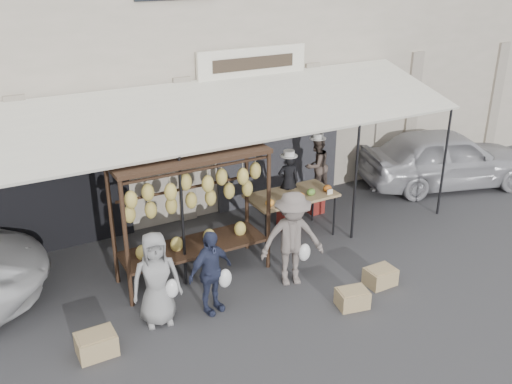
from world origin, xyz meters
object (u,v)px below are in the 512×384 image
vendor_right (317,166)px  customer_right (292,239)px  banana_rack (192,193)px  crate_near_a (352,298)px  produce_table (293,197)px  customer_mid (210,272)px  sedan (447,158)px  crate_near_b (380,277)px  crate_far (96,344)px  customer_left (156,279)px  vendor_left (288,182)px

vendor_right → customer_right: vendor_right is taller
banana_rack → crate_near_a: bearing=-48.2°
produce_table → customer_mid: customer_mid is taller
crate_near_a → sedan: 5.89m
banana_rack → sedan: banana_rack is taller
customer_mid → crate_near_b: 2.96m
banana_rack → crate_far: banana_rack is taller
customer_left → crate_far: bearing=-154.3°
customer_mid → customer_right: size_ratio=0.83×
customer_left → customer_right: bearing=8.3°
vendor_left → customer_right: 2.04m
customer_right → crate_far: 3.46m
produce_table → customer_left: (-3.24, -1.38, -0.12)m
banana_rack → customer_mid: (-0.19, -1.08, -0.87)m
vendor_left → crate_far: 4.92m
customer_left → sedan: customer_left is taller
produce_table → customer_right: 1.67m
customer_left → customer_mid: size_ratio=1.08×
banana_rack → vendor_right: 3.51m
vendor_left → crate_near_b: bearing=114.9°
customer_left → vendor_left: bearing=36.3°
vendor_left → customer_left: vendor_left is taller
vendor_right → crate_far: (-5.32, -2.43, -0.91)m
customer_left → customer_right: (2.35, -0.03, 0.08)m
produce_table → crate_near_a: 2.61m
customer_mid → crate_near_a: bearing=-41.1°
banana_rack → crate_near_b: bearing=-33.7°
crate_far → vendor_left: bearing=25.0°
customer_right → crate_near_b: size_ratio=3.38×
crate_near_a → customer_left: bearing=158.9°
sedan → customer_right: bearing=126.1°
customer_mid → sedan: bearing=0.6°
produce_table → crate_near_a: produce_table is taller
vendor_left → sedan: bearing=-159.5°
banana_rack → crate_far: 2.78m
produce_table → sedan: bearing=6.5°
crate_near_a → sedan: size_ratio=0.12×
customer_right → crate_near_b: (1.29, -0.77, -0.69)m
crate_near_a → vendor_left: bearing=79.6°
banana_rack → vendor_right: banana_rack is taller
customer_right → crate_far: customer_right is taller
vendor_right → customer_mid: 4.15m
customer_mid → customer_right: bearing=-11.9°
produce_table → crate_far: size_ratio=3.17×
customer_mid → sedan: (7.05, 2.03, 0.00)m
crate_near_b → sedan: (4.23, 2.71, 0.55)m
vendor_left → crate_near_b: size_ratio=2.32×
customer_right → crate_near_b: bearing=-14.8°
customer_right → vendor_left: bearing=76.5°
customer_mid → crate_near_a: 2.30m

